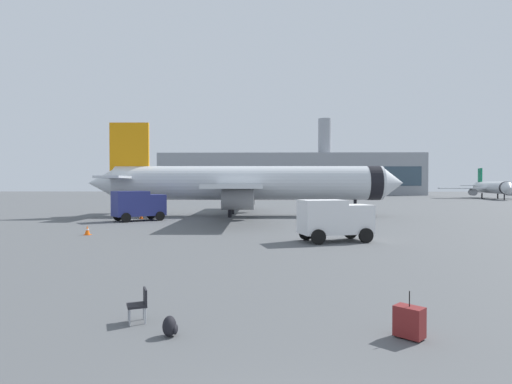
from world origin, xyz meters
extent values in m
cylinder|color=silver|center=(-1.92, 43.04, 3.70)|extent=(30.06, 4.27, 3.80)
cone|color=silver|center=(14.27, 43.29, 3.70)|extent=(2.46, 3.65, 3.61)
cone|color=silver|center=(-18.52, 42.78, 3.70)|extent=(3.25, 3.47, 3.42)
cylinder|color=black|center=(12.07, 43.26, 3.70)|extent=(1.46, 3.90, 3.88)
cube|color=silver|center=(-3.05, 51.02, 3.40)|extent=(5.05, 16.07, 0.36)
cube|color=silver|center=(-2.80, 35.02, 3.40)|extent=(5.05, 16.07, 0.36)
cylinder|color=gray|center=(-3.01, 48.52, 2.10)|extent=(3.23, 2.25, 2.20)
cylinder|color=gray|center=(-2.84, 37.52, 2.10)|extent=(3.23, 2.25, 2.20)
cube|color=orange|center=(-15.42, 42.83, 7.30)|extent=(4.41, 0.43, 6.40)
cube|color=silver|center=(-15.97, 46.02, 4.30)|extent=(2.69, 6.04, 0.24)
cube|color=silver|center=(-15.87, 39.62, 4.30)|extent=(2.69, 6.04, 0.24)
cylinder|color=black|center=(10.08, 43.23, 0.90)|extent=(0.36, 0.36, 1.80)
cylinder|color=black|center=(-3.96, 45.41, 0.90)|extent=(0.44, 0.44, 1.80)
cylinder|color=black|center=(-3.89, 40.61, 0.90)|extent=(0.44, 0.44, 1.80)
cylinder|color=silver|center=(55.51, 100.16, 2.76)|extent=(7.37, 22.44, 2.83)
cone|color=silver|center=(53.02, 88.35, 2.76)|extent=(3.00, 2.30, 2.69)
cone|color=silver|center=(58.05, 112.26, 2.76)|extent=(2.98, 2.86, 2.55)
cylinder|color=black|center=(53.36, 89.96, 2.76)|extent=(3.04, 1.61, 2.89)
cube|color=silver|center=(49.83, 102.12, 2.53)|extent=(12.39, 5.95, 0.27)
cylinder|color=gray|center=(59.67, 100.04, 1.56)|extent=(2.09, 2.67, 1.64)
cylinder|color=gray|center=(51.65, 101.73, 1.56)|extent=(2.09, 2.67, 1.64)
cube|color=#0C7247|center=(57.58, 110.00, 5.44)|extent=(0.94, 3.26, 4.77)
cube|color=silver|center=(59.98, 109.87, 3.20)|extent=(4.77, 2.81, 0.18)
cube|color=silver|center=(55.32, 110.85, 3.20)|extent=(4.77, 2.81, 0.18)
cylinder|color=black|center=(53.67, 91.42, 0.67)|extent=(0.27, 0.27, 1.34)
cylinder|color=black|center=(57.56, 101.25, 0.67)|extent=(0.33, 0.33, 1.34)
cylinder|color=black|center=(54.06, 101.98, 0.67)|extent=(0.33, 0.33, 1.34)
cube|color=navy|center=(-11.13, 37.10, 1.52)|extent=(2.67, 2.77, 2.04)
cube|color=#1E232D|center=(-10.56, 37.54, 2.00)|extent=(1.26, 1.62, 0.84)
cube|color=navy|center=(-13.04, 35.65, 1.70)|extent=(3.82, 3.64, 2.40)
cylinder|color=black|center=(-11.73, 38.09, 0.45)|extent=(0.85, 0.72, 0.90)
cylinder|color=black|center=(-10.34, 36.26, 0.45)|extent=(0.85, 0.72, 0.90)
cylinder|color=black|center=(-14.41, 36.06, 0.45)|extent=(0.85, 0.72, 0.90)
cylinder|color=black|center=(-13.01, 34.23, 0.45)|extent=(0.85, 0.72, 0.90)
cube|color=white|center=(5.53, 21.95, 1.39)|extent=(2.21, 2.38, 1.78)
cube|color=#1E232D|center=(6.25, 22.14, 1.81)|extent=(0.53, 1.76, 0.74)
cube|color=white|center=(3.40, 21.40, 1.55)|extent=(3.06, 2.60, 2.10)
cylinder|color=black|center=(5.48, 23.02, 0.45)|extent=(0.93, 0.44, 0.90)
cylinder|color=black|center=(6.01, 20.99, 0.45)|extent=(0.93, 0.44, 0.90)
cylinder|color=black|center=(2.50, 22.25, 0.45)|extent=(0.93, 0.44, 0.90)
cylinder|color=black|center=(3.03, 20.21, 0.45)|extent=(0.93, 0.44, 0.90)
cube|color=#F2590C|center=(-12.59, 24.63, 0.02)|extent=(0.44, 0.44, 0.04)
cone|color=#F2590C|center=(-12.59, 24.63, 0.36)|extent=(0.36, 0.36, 0.64)
cylinder|color=white|center=(-12.59, 24.63, 0.39)|extent=(0.23, 0.23, 0.10)
cube|color=#F2590C|center=(-12.84, 38.47, 0.02)|extent=(0.44, 0.44, 0.04)
cone|color=#F2590C|center=(-12.84, 38.47, 0.36)|extent=(0.36, 0.36, 0.64)
cylinder|color=white|center=(-12.84, 38.47, 0.39)|extent=(0.23, 0.23, 0.10)
cube|color=maroon|center=(3.20, 5.01, 0.39)|extent=(0.74, 0.73, 0.70)
cylinder|color=black|center=(3.20, 5.01, 0.92)|extent=(0.02, 0.02, 0.36)
cylinder|color=black|center=(3.04, 5.17, 0.04)|extent=(0.08, 0.08, 0.08)
cylinder|color=black|center=(3.37, 4.86, 0.04)|extent=(0.08, 0.08, 0.08)
ellipsoid|color=black|center=(-2.37, 5.03, 0.24)|extent=(0.32, 0.40, 0.48)
ellipsoid|color=black|center=(-2.23, 5.03, 0.17)|extent=(0.12, 0.28, 0.24)
cube|color=black|center=(-3.44, 6.01, 0.44)|extent=(0.63, 0.63, 0.06)
cube|color=black|center=(-3.24, 6.09, 0.66)|extent=(0.23, 0.46, 0.40)
cylinder|color=#999EA5|center=(-3.54, 5.76, 0.22)|extent=(0.04, 0.04, 0.44)
cylinder|color=#999EA5|center=(-3.69, 6.12, 0.22)|extent=(0.04, 0.04, 0.44)
cylinder|color=#999EA5|center=(-3.19, 5.91, 0.22)|extent=(0.04, 0.04, 0.44)
cylinder|color=#999EA5|center=(-3.33, 6.26, 0.22)|extent=(0.04, 0.04, 0.44)
cube|color=gray|center=(8.41, 138.67, 6.80)|extent=(85.93, 18.01, 13.60)
cube|color=#334756|center=(8.41, 129.62, 6.12)|extent=(81.63, 0.10, 6.12)
cylinder|color=gray|center=(20.07, 138.67, 19.60)|extent=(4.40, 4.40, 12.00)
camera|label=1|loc=(-0.14, -4.79, 3.57)|focal=29.77mm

